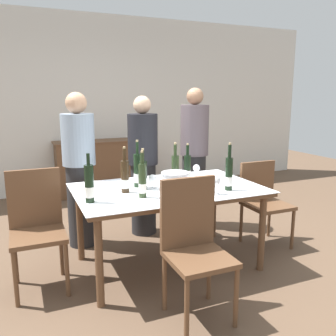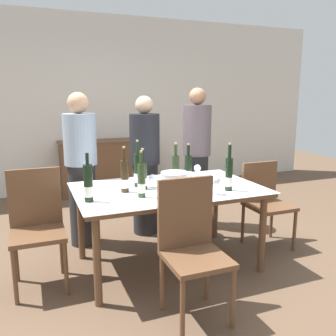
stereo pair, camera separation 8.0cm
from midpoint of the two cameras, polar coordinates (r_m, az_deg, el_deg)
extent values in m
plane|color=brown|center=(3.45, 0.69, -15.17)|extent=(12.00, 12.00, 0.00)
cube|color=silver|center=(5.98, -10.41, 9.96)|extent=(8.00, 0.10, 2.80)
cube|color=brown|center=(5.81, -9.00, 0.18)|extent=(1.51, 0.44, 0.83)
cube|color=brown|center=(5.74, -9.13, 4.34)|extent=(1.56, 0.46, 0.02)
cylinder|color=brown|center=(2.74, -10.45, -14.64)|extent=(0.06, 0.06, 0.70)
cylinder|color=brown|center=(3.30, 15.55, -10.21)|extent=(0.06, 0.06, 0.70)
cylinder|color=brown|center=(3.52, -13.18, -8.74)|extent=(0.06, 0.06, 0.70)
cylinder|color=brown|center=(3.97, 8.18, -6.17)|extent=(0.06, 0.06, 0.70)
cube|color=brown|center=(3.19, 0.72, -3.59)|extent=(1.61, 1.01, 0.04)
cube|color=white|center=(3.19, 0.72, -3.23)|extent=(1.64, 1.04, 0.01)
cylinder|color=silver|center=(3.01, 1.84, -2.34)|extent=(0.22, 0.22, 0.18)
cylinder|color=silver|center=(2.99, 1.85, -0.80)|extent=(0.24, 0.24, 0.01)
cylinder|color=black|center=(3.20, -4.16, -0.39)|extent=(0.07, 0.07, 0.30)
cylinder|color=white|center=(3.21, -4.15, -1.54)|extent=(0.07, 0.07, 0.08)
cylinder|color=black|center=(3.16, -4.22, 3.24)|extent=(0.02, 0.02, 0.11)
cylinder|color=tan|center=(3.15, -4.24, 4.38)|extent=(0.02, 0.02, 0.02)
cylinder|color=black|center=(3.11, -3.30, -1.16)|extent=(0.07, 0.07, 0.25)
cylinder|color=white|center=(3.12, -3.29, -2.16)|extent=(0.07, 0.07, 0.07)
cylinder|color=black|center=(3.07, -3.34, 2.01)|extent=(0.03, 0.03, 0.09)
cylinder|color=tan|center=(3.06, -3.35, 3.03)|extent=(0.02, 0.02, 0.02)
cylinder|color=#332314|center=(3.03, -6.24, -1.35)|extent=(0.07, 0.07, 0.27)
cylinder|color=white|center=(3.05, -6.22, -2.45)|extent=(0.07, 0.07, 0.08)
cylinder|color=#332314|center=(2.99, -6.32, 2.18)|extent=(0.03, 0.03, 0.11)
cylinder|color=tan|center=(2.99, -6.35, 3.32)|extent=(0.02, 0.02, 0.02)
cylinder|color=black|center=(2.80, -11.88, -2.42)|extent=(0.07, 0.07, 0.29)
cylinder|color=white|center=(2.81, -11.82, -3.69)|extent=(0.07, 0.07, 0.08)
cylinder|color=black|center=(2.76, -12.04, 1.44)|extent=(0.03, 0.03, 0.09)
cylinder|color=black|center=(3.40, 3.92, -0.06)|extent=(0.07, 0.07, 0.25)
cylinder|color=white|center=(3.41, 3.90, -0.97)|extent=(0.07, 0.07, 0.07)
cylinder|color=black|center=(3.37, 3.96, 2.86)|extent=(0.03, 0.03, 0.10)
cylinder|color=tan|center=(3.36, 3.97, 3.83)|extent=(0.02, 0.02, 0.02)
cylinder|color=black|center=(3.11, 10.47, -1.01)|extent=(0.06, 0.06, 0.29)
cylinder|color=white|center=(3.13, 10.43, -2.14)|extent=(0.06, 0.06, 0.08)
cylinder|color=black|center=(3.07, 10.61, 2.62)|extent=(0.03, 0.03, 0.11)
cylinder|color=tan|center=(3.07, 10.65, 3.81)|extent=(0.02, 0.02, 0.02)
cylinder|color=#28381E|center=(3.28, 1.92, -0.34)|extent=(0.07, 0.07, 0.27)
cylinder|color=silver|center=(3.29, 1.91, -1.35)|extent=(0.07, 0.07, 0.08)
cylinder|color=#28381E|center=(3.24, 1.94, 2.89)|extent=(0.03, 0.03, 0.10)
cylinder|color=tan|center=(3.23, 1.95, 3.95)|extent=(0.02, 0.02, 0.02)
cylinder|color=#28381E|center=(2.87, -3.47, -2.04)|extent=(0.06, 0.06, 0.27)
cylinder|color=white|center=(2.88, -3.46, -3.21)|extent=(0.06, 0.06, 0.08)
cylinder|color=#28381E|center=(2.83, -3.52, 1.57)|extent=(0.03, 0.03, 0.09)
cylinder|color=tan|center=(2.82, -3.53, 2.66)|extent=(0.02, 0.02, 0.02)
cylinder|color=white|center=(3.15, -1.79, -3.29)|extent=(0.07, 0.07, 0.00)
cylinder|color=white|center=(3.14, -1.79, -2.72)|extent=(0.01, 0.01, 0.06)
sphere|color=white|center=(3.13, -1.80, -1.72)|extent=(0.08, 0.08, 0.08)
cylinder|color=white|center=(3.00, 8.26, -4.17)|extent=(0.07, 0.07, 0.00)
cylinder|color=white|center=(2.99, 8.28, -3.39)|extent=(0.01, 0.01, 0.08)
sphere|color=white|center=(2.97, 8.32, -2.07)|extent=(0.09, 0.09, 0.09)
cylinder|color=white|center=(3.56, 5.36, -1.58)|extent=(0.07, 0.07, 0.00)
cylinder|color=white|center=(3.56, 5.37, -0.97)|extent=(0.01, 0.01, 0.07)
sphere|color=white|center=(3.54, 5.39, -0.02)|extent=(0.07, 0.07, 0.07)
cylinder|color=brown|center=(3.65, 15.77, -10.47)|extent=(0.03, 0.03, 0.42)
cylinder|color=brown|center=(3.87, 20.20, -9.45)|extent=(0.03, 0.03, 0.42)
cylinder|color=brown|center=(3.93, 12.49, -8.70)|extent=(0.03, 0.03, 0.42)
cylinder|color=brown|center=(4.14, 16.79, -7.87)|extent=(0.03, 0.03, 0.42)
cube|color=brown|center=(3.82, 16.51, -5.89)|extent=(0.42, 0.42, 0.04)
cube|color=brown|center=(3.91, 14.98, -2.02)|extent=(0.42, 0.04, 0.41)
cylinder|color=brown|center=(2.43, 3.35, -21.87)|extent=(0.03, 0.03, 0.43)
cylinder|color=brown|center=(2.58, 11.30, -19.85)|extent=(0.03, 0.03, 0.43)
cylinder|color=brown|center=(2.72, -0.09, -17.89)|extent=(0.03, 0.03, 0.43)
cylinder|color=brown|center=(2.86, 7.13, -16.42)|extent=(0.03, 0.03, 0.43)
cube|color=brown|center=(2.53, 5.53, -14.35)|extent=(0.42, 0.42, 0.04)
cube|color=brown|center=(2.58, 3.71, -7.13)|extent=(0.42, 0.04, 0.51)
cylinder|color=brown|center=(2.98, -22.63, -15.88)|extent=(0.03, 0.03, 0.44)
cylinder|color=brown|center=(2.99, -15.28, -15.31)|extent=(0.03, 0.03, 0.44)
cylinder|color=brown|center=(3.32, -22.55, -13.01)|extent=(0.03, 0.03, 0.44)
cylinder|color=brown|center=(3.32, -16.02, -12.51)|extent=(0.03, 0.03, 0.44)
cube|color=brown|center=(3.05, -19.43, -10.05)|extent=(0.42, 0.42, 0.04)
cube|color=brown|center=(3.15, -19.90, -4.40)|extent=(0.42, 0.04, 0.48)
cylinder|color=#262628|center=(3.84, -12.89, -5.72)|extent=(0.28, 0.28, 0.86)
cylinder|color=#8C9EB2|center=(3.70, -13.37, 4.50)|extent=(0.33, 0.33, 0.52)
sphere|color=tan|center=(3.67, -13.64, 10.13)|extent=(0.21, 0.21, 0.21)
cylinder|color=#262628|center=(4.06, -3.08, -4.90)|extent=(0.28, 0.28, 0.80)
cylinder|color=black|center=(3.92, -3.19, 4.64)|extent=(0.33, 0.33, 0.55)
sphere|color=#DBAD89|center=(3.89, -3.26, 10.09)|extent=(0.19, 0.19, 0.19)
cylinder|color=#262628|center=(4.30, 5.04, -3.57)|extent=(0.28, 0.28, 0.86)
cylinder|color=#594C51|center=(4.17, 5.21, 6.06)|extent=(0.33, 0.33, 0.58)
sphere|color=#A37556|center=(4.15, 5.31, 11.39)|extent=(0.19, 0.19, 0.19)
camera|label=1|loc=(0.04, -89.27, 0.15)|focal=38.00mm
camera|label=2|loc=(0.04, 90.73, -0.15)|focal=38.00mm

